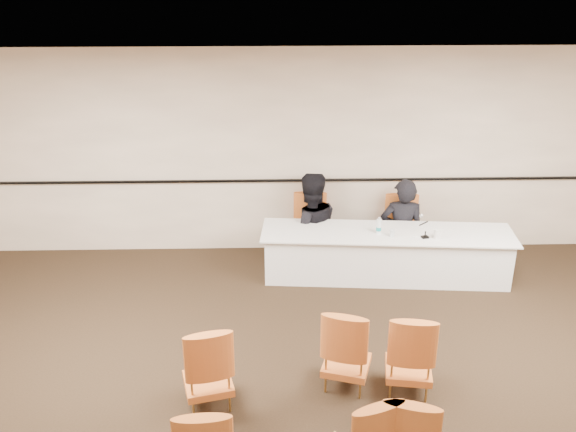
# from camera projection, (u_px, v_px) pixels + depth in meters

# --- Properties ---
(floor) EXTENTS (10.00, 10.00, 0.00)m
(floor) POSITION_uv_depth(u_px,v_px,m) (326.00, 432.00, 6.10)
(floor) COLOR black
(floor) RESTS_ON ground
(ceiling) EXTENTS (10.00, 10.00, 0.00)m
(ceiling) POSITION_uv_depth(u_px,v_px,m) (335.00, 126.00, 4.91)
(ceiling) COLOR white
(ceiling) RESTS_ON ground
(wall_back) EXTENTS (10.00, 0.04, 3.00)m
(wall_back) POSITION_uv_depth(u_px,v_px,m) (306.00, 153.00, 9.18)
(wall_back) COLOR #C0AC96
(wall_back) RESTS_ON ground
(wall_rail) EXTENTS (9.80, 0.04, 0.03)m
(wall_rail) POSITION_uv_depth(u_px,v_px,m) (305.00, 180.00, 9.30)
(wall_rail) COLOR black
(wall_rail) RESTS_ON wall_back
(panel_table) EXTENTS (3.45, 1.06, 0.68)m
(panel_table) POSITION_uv_depth(u_px,v_px,m) (386.00, 255.00, 8.79)
(panel_table) COLOR white
(panel_table) RESTS_ON ground
(panelist_main) EXTENTS (0.67, 0.48, 1.72)m
(panelist_main) POSITION_uv_depth(u_px,v_px,m) (401.00, 235.00, 9.23)
(panelist_main) COLOR black
(panelist_main) RESTS_ON ground
(panelist_main_chair) EXTENTS (0.54, 0.54, 0.95)m
(panelist_main_chair) POSITION_uv_depth(u_px,v_px,m) (402.00, 230.00, 9.20)
(panelist_main_chair) COLOR #C65D23
(panelist_main_chair) RESTS_ON ground
(panelist_second) EXTENTS (1.04, 0.89, 1.87)m
(panelist_second) POSITION_uv_depth(u_px,v_px,m) (309.00, 234.00, 9.29)
(panelist_second) COLOR black
(panelist_second) RESTS_ON ground
(panelist_second_chair) EXTENTS (0.54, 0.54, 0.95)m
(panelist_second_chair) POSITION_uv_depth(u_px,v_px,m) (310.00, 228.00, 9.26)
(panelist_second_chair) COLOR #C65D23
(panelist_second_chair) RESTS_ON ground
(papers) EXTENTS (0.36, 0.31, 0.00)m
(papers) POSITION_uv_depth(u_px,v_px,m) (424.00, 234.00, 8.60)
(papers) COLOR white
(papers) RESTS_ON panel_table
(microphone) EXTENTS (0.15, 0.23, 0.29)m
(microphone) POSITION_uv_depth(u_px,v_px,m) (426.00, 228.00, 8.43)
(microphone) COLOR black
(microphone) RESTS_ON panel_table
(water_bottle) EXTENTS (0.08, 0.08, 0.23)m
(water_bottle) POSITION_uv_depth(u_px,v_px,m) (379.00, 225.00, 8.58)
(water_bottle) COLOR teal
(water_bottle) RESTS_ON panel_table
(drinking_glass) EXTENTS (0.09, 0.09, 0.10)m
(drinking_glass) POSITION_uv_depth(u_px,v_px,m) (392.00, 233.00, 8.51)
(drinking_glass) COLOR silver
(drinking_glass) RESTS_ON panel_table
(coffee_cup) EXTENTS (0.10, 0.10, 0.14)m
(coffee_cup) POSITION_uv_depth(u_px,v_px,m) (437.00, 234.00, 8.43)
(coffee_cup) COLOR silver
(coffee_cup) RESTS_ON panel_table
(aud_chair_front_left) EXTENTS (0.61, 0.61, 0.95)m
(aud_chair_front_left) POSITION_uv_depth(u_px,v_px,m) (207.00, 364.00, 6.30)
(aud_chair_front_left) COLOR #C65D23
(aud_chair_front_left) RESTS_ON ground
(aud_chair_front_mid) EXTENTS (0.63, 0.63, 0.95)m
(aud_chair_front_mid) POSITION_uv_depth(u_px,v_px,m) (347.00, 347.00, 6.57)
(aud_chair_front_mid) COLOR #C65D23
(aud_chair_front_mid) RESTS_ON ground
(aud_chair_front_right) EXTENTS (0.57, 0.57, 0.95)m
(aud_chair_front_right) POSITION_uv_depth(u_px,v_px,m) (410.00, 351.00, 6.50)
(aud_chair_front_right) COLOR #C65D23
(aud_chair_front_right) RESTS_ON ground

